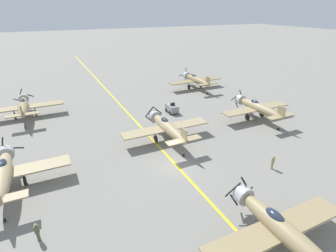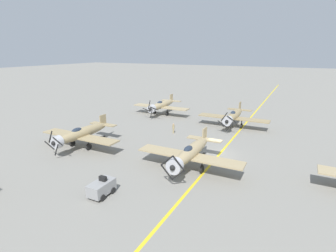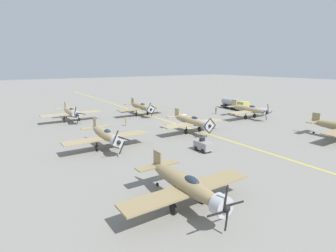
% 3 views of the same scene
% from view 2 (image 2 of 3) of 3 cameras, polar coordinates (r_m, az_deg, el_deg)
% --- Properties ---
extents(ground_plane, '(400.00, 400.00, 0.00)m').
position_cam_2_polar(ground_plane, '(34.37, 11.01, -6.19)').
color(ground_plane, gray).
extents(taxiway_stripe, '(0.30, 160.00, 0.01)m').
position_cam_2_polar(taxiway_stripe, '(34.37, 11.01, -6.19)').
color(taxiway_stripe, yellow).
rests_on(taxiway_stripe, ground).
extents(airplane_mid_right, '(12.00, 9.98, 3.65)m').
position_cam_2_polar(airplane_mid_right, '(37.52, -18.37, -1.55)').
color(airplane_mid_right, tan).
rests_on(airplane_mid_right, ground).
extents(airplane_near_center, '(12.00, 9.98, 3.65)m').
position_cam_2_polar(airplane_near_center, '(46.70, 14.12, 2.18)').
color(airplane_near_center, '#99855C').
rests_on(airplane_near_center, ground).
extents(airplane_near_right, '(12.00, 9.98, 3.76)m').
position_cam_2_polar(airplane_near_right, '(54.21, -1.40, 4.56)').
color(airplane_near_right, tan).
rests_on(airplane_near_right, ground).
extents(airplane_mid_center, '(12.00, 9.98, 3.65)m').
position_cam_2_polar(airplane_mid_center, '(29.25, 4.94, -5.75)').
color(airplane_mid_center, tan).
rests_on(airplane_mid_center, ground).
extents(tow_tractor, '(1.57, 2.60, 1.79)m').
position_cam_2_polar(tow_tractor, '(25.41, -14.26, -12.83)').
color(tow_tractor, gray).
rests_on(tow_tractor, ground).
extents(ground_crew_walking, '(0.36, 0.36, 1.65)m').
position_cam_2_polar(ground_crew_walking, '(42.07, 1.19, -0.42)').
color(ground_crew_walking, tan).
rests_on(ground_crew_walking, ground).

